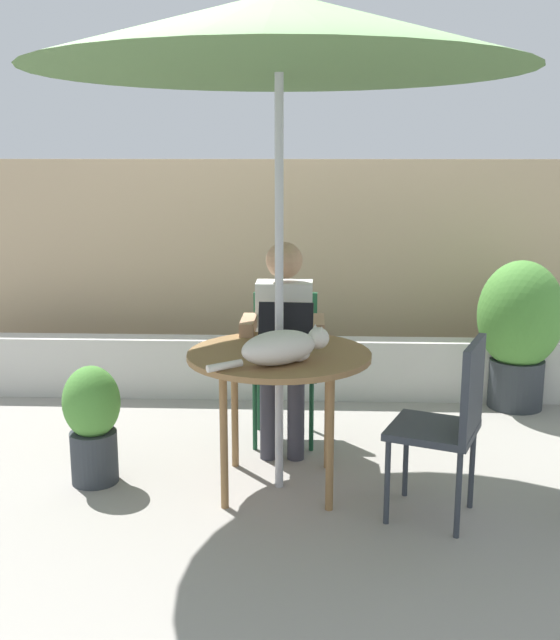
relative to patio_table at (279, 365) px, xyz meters
name	(u,v)px	position (x,y,z in m)	size (l,w,h in m)	color
ground_plane	(279,486)	(0.00, 0.00, -0.68)	(14.00, 14.00, 0.00)	gray
fence_back	(291,270)	(0.00, 2.12, 0.18)	(6.00, 0.08, 1.72)	tan
planter_wall_low	(289,368)	(0.00, 1.55, -0.46)	(5.40, 0.20, 0.44)	beige
patio_table	(279,365)	(0.00, 0.00, 0.00)	(0.96, 0.96, 0.75)	olive
patio_umbrella	(279,33)	(0.00, 0.00, 1.64)	(2.44, 2.44, 2.51)	#B7B7BC
chair_occupied	(285,353)	(0.00, 0.77, -0.14)	(0.40, 0.40, 0.91)	#194C2D
chair_empty	(451,415)	(0.84, -0.33, -0.14)	(0.52, 0.52, 0.91)	#33383F
person_seated	(284,333)	(0.00, 0.61, 0.03)	(0.48, 0.48, 1.25)	white
laptop	(285,332)	(0.02, 0.19, 0.13)	(0.31, 0.27, 0.21)	black
cat	(283,347)	(0.03, -0.22, 0.15)	(0.59, 0.38, 0.17)	silver
potted_plant_near_fence	(92,420)	(-1.01, 0.02, -0.33)	(0.31, 0.31, 0.65)	#33383D
potted_plant_corner	(520,326)	(1.61, 1.39, -0.09)	(0.59, 0.59, 1.05)	#33383D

